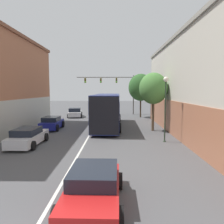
# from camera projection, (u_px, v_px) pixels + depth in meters

# --- Properties ---
(lane_center_line) EXTENTS (0.14, 48.62, 0.01)m
(lane_center_line) POSITION_uv_depth(u_px,v_px,m) (93.00, 129.00, 22.74)
(lane_center_line) COLOR silver
(lane_center_line) RESTS_ON ground_plane
(building_right_storefront) EXTENTS (7.40, 26.54, 8.82)m
(building_right_storefront) POSITION_uv_depth(u_px,v_px,m) (219.00, 84.00, 18.27)
(building_right_storefront) COLOR #B7B2A3
(building_right_storefront) RESTS_ON ground_plane
(bus) EXTENTS (3.07, 11.85, 3.58)m
(bus) POSITION_uv_depth(u_px,v_px,m) (107.00, 109.00, 23.96)
(bus) COLOR navy
(bus) RESTS_ON ground_plane
(hatchback_foreground) EXTENTS (2.14, 4.23, 1.24)m
(hatchback_foreground) POSITION_uv_depth(u_px,v_px,m) (93.00, 187.00, 7.69)
(hatchback_foreground) COLOR red
(hatchback_foreground) RESTS_ON ground_plane
(parked_car_left_near) EXTENTS (1.99, 4.33, 1.30)m
(parked_car_left_near) POSITION_uv_depth(u_px,v_px,m) (28.00, 137.00, 15.93)
(parked_car_left_near) COLOR silver
(parked_car_left_near) RESTS_ON ground_plane
(parked_car_left_mid) EXTENTS (2.51, 4.21, 1.37)m
(parked_car_left_mid) POSITION_uv_depth(u_px,v_px,m) (75.00, 113.00, 33.18)
(parked_car_left_mid) COLOR silver
(parked_car_left_mid) RESTS_ON ground_plane
(parked_car_left_far) EXTENTS (1.92, 3.90, 1.32)m
(parked_car_left_far) POSITION_uv_depth(u_px,v_px,m) (52.00, 123.00, 22.57)
(parked_car_left_far) COLOR navy
(parked_car_left_far) RESTS_ON ground_plane
(traffic_signal_gantry) EXTENTS (9.60, 0.36, 6.50)m
(traffic_signal_gantry) POSITION_uv_depth(u_px,v_px,m) (114.00, 85.00, 36.46)
(traffic_signal_gantry) COLOR #514C47
(traffic_signal_gantry) RESTS_ON ground_plane
(street_lamp) EXTENTS (0.40, 0.40, 5.06)m
(street_lamp) POSITION_uv_depth(u_px,v_px,m) (165.00, 99.00, 16.75)
(street_lamp) COLOR #233323
(street_lamp) RESTS_ON ground_plane
(street_tree_near) EXTENTS (2.81, 2.53, 5.75)m
(street_tree_near) POSITION_uv_depth(u_px,v_px,m) (153.00, 89.00, 21.46)
(street_tree_near) COLOR brown
(street_tree_near) RESTS_ON ground_plane
(street_tree_far) EXTENTS (3.65, 3.28, 6.47)m
(street_tree_far) POSITION_uv_depth(u_px,v_px,m) (141.00, 87.00, 32.45)
(street_tree_far) COLOR #3D2D1E
(street_tree_far) RESTS_ON ground_plane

